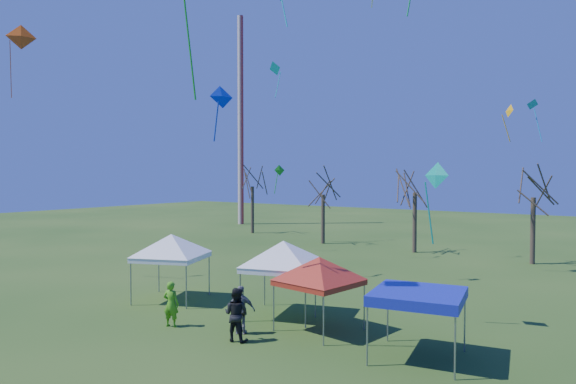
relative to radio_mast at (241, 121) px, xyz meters
The scene contains 20 objects.
ground 45.78m from the radio_mast, 50.53° to the right, with size 140.00×140.00×0.00m, color #244917.
radio_mast is the anchor object (origin of this frame).
tree_0 11.45m from the radio_mast, 42.77° to the right, with size 3.83×3.83×8.44m.
tree_1 20.72m from the radio_mast, 28.48° to the right, with size 3.42×3.42×7.54m.
tree_2 28.08m from the radio_mast, 20.57° to the right, with size 3.71×3.71×8.18m.
tree_3 36.04m from the radio_mast, 16.31° to the right, with size 3.59×3.59×7.91m.
tent_white_west 38.75m from the radio_mast, 54.85° to the right, with size 3.86×3.86×3.67m.
tent_white_mid 41.78m from the radio_mast, 47.25° to the right, with size 4.03×4.03×3.71m.
tent_red 44.06m from the radio_mast, 45.77° to the right, with size 3.71×3.71×3.31m.
tent_blue 47.64m from the radio_mast, 42.66° to the right, with size 3.29×3.29×2.23m.
person_green 43.45m from the radio_mast, 53.57° to the right, with size 0.66×0.43×1.80m, color #4AA71A.
person_dark 45.27m from the radio_mast, 50.01° to the right, with size 0.94×0.73×1.94m, color black.
person_grey 44.50m from the radio_mast, 49.78° to the right, with size 1.07×0.45×1.83m, color slate.
kite_14 34.07m from the radio_mast, 71.08° to the right, with size 1.41×1.68×4.21m.
kite_2 17.01m from the radio_mast, 39.15° to the right, with size 1.42×0.91×3.29m.
kite_17 43.96m from the radio_mast, 39.69° to the right, with size 1.09×0.63×3.29m.
kite_19 35.92m from the radio_mast, 22.28° to the right, with size 0.82×0.83×2.33m.
kite_1 43.27m from the radio_mast, 50.71° to the right, with size 0.71×0.98×2.09m.
kite_22 35.62m from the radio_mast, 17.16° to the right, with size 1.14×1.14×2.86m.
kite_13 23.36m from the radio_mast, 42.10° to the right, with size 0.75×0.88×2.27m.
Camera 1 is at (12.21, -13.53, 6.05)m, focal length 32.00 mm.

